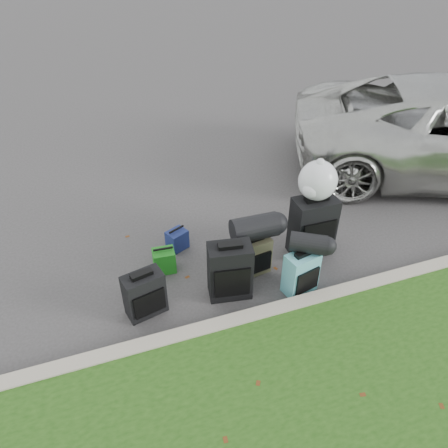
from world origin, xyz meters
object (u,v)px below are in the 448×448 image
object	(u,v)px
tote_navy	(177,240)
suitcase_large_black_right	(312,227)
suitcase_large_black_left	(230,271)
suitcase_olive	(255,255)
suitcase_teal	(301,273)
tote_green	(164,261)
suitcase_small_black	(145,294)

from	to	relation	value
tote_navy	suitcase_large_black_right	bearing A→B (deg)	-46.06
suitcase_large_black_left	suitcase_olive	bearing A→B (deg)	41.70
suitcase_large_black_left	suitcase_olive	world-z (taller)	suitcase_large_black_left
suitcase_large_black_left	suitcase_teal	distance (m)	0.86
tote_green	suitcase_large_black_right	bearing A→B (deg)	-3.98
suitcase_large_black_left	tote_green	distance (m)	0.96
suitcase_teal	tote_green	size ratio (longest dim) A/B	1.80
suitcase_olive	tote_navy	size ratio (longest dim) A/B	1.82
tote_green	suitcase_olive	bearing A→B (deg)	-15.72
suitcase_olive	tote_navy	world-z (taller)	suitcase_olive
suitcase_large_black_left	suitcase_olive	distance (m)	0.53
suitcase_small_black	tote_green	size ratio (longest dim) A/B	1.80
suitcase_olive	suitcase_large_black_right	world-z (taller)	suitcase_large_black_right
suitcase_teal	suitcase_small_black	bearing A→B (deg)	158.99
suitcase_olive	suitcase_teal	distance (m)	0.64
suitcase_large_black_left	suitcase_olive	xyz separation A→B (m)	(0.44, 0.28, -0.11)
suitcase_olive	tote_navy	bearing A→B (deg)	128.69
suitcase_teal	suitcase_large_black_right	size ratio (longest dim) A/B	0.67
suitcase_large_black_left	suitcase_large_black_right	distance (m)	1.36
suitcase_large_black_right	tote_navy	distance (m)	1.84
suitcase_large_black_left	tote_navy	size ratio (longest dim) A/B	2.60
suitcase_teal	tote_navy	bearing A→B (deg)	120.59
suitcase_large_black_left	suitcase_teal	xyz separation A→B (m)	(0.83, -0.23, -0.08)
tote_green	tote_navy	size ratio (longest dim) A/B	1.12
tote_navy	suitcase_olive	bearing A→B (deg)	-67.95
suitcase_teal	suitcase_large_black_right	distance (m)	0.80
suitcase_olive	suitcase_large_black_right	distance (m)	0.89
suitcase_small_black	suitcase_teal	distance (m)	1.87
suitcase_small_black	tote_green	bearing A→B (deg)	47.09
suitcase_large_black_right	tote_green	bearing A→B (deg)	172.73
suitcase_teal	tote_navy	distance (m)	1.78
suitcase_olive	suitcase_teal	size ratio (longest dim) A/B	0.91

